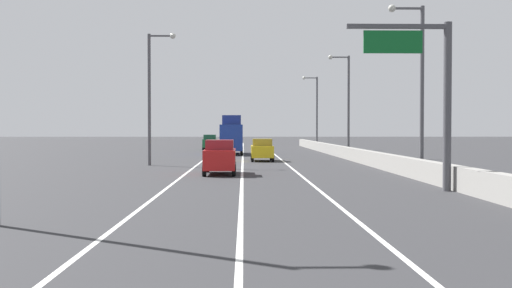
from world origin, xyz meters
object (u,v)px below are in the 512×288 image
at_px(lamp_post_right_second, 418,78).
at_px(lamp_post_left_near, 3,23).
at_px(lamp_post_right_third, 346,99).
at_px(car_yellow_0, 262,150).
at_px(lamp_post_right_fourth, 315,107).
at_px(car_red_1, 220,157).
at_px(car_green_2, 210,142).
at_px(lamp_post_left_mid, 153,90).
at_px(overhead_sign_gantry, 431,85).
at_px(box_truck, 231,136).

distance_m(lamp_post_right_second, lamp_post_left_near, 24.92).
distance_m(lamp_post_right_third, car_yellow_0, 12.03).
distance_m(lamp_post_right_second, lamp_post_right_fourth, 48.32).
bearing_deg(lamp_post_right_third, lamp_post_right_second, -89.61).
distance_m(car_yellow_0, car_red_1, 15.84).
bearing_deg(car_yellow_0, car_green_2, 101.90).
height_order(lamp_post_left_near, car_red_1, lamp_post_left_near).
height_order(lamp_post_left_near, car_green_2, lamp_post_left_near).
distance_m(lamp_post_left_mid, car_yellow_0, 11.61).
distance_m(lamp_post_left_near, car_yellow_0, 36.57).
distance_m(lamp_post_right_second, car_yellow_0, 19.75).
relative_size(lamp_post_left_near, car_red_1, 2.24).
relative_size(overhead_sign_gantry, lamp_post_left_near, 0.75).
xyz_separation_m(overhead_sign_gantry, lamp_post_left_near, (-15.14, -9.39, 1.05)).
distance_m(lamp_post_left_mid, car_red_1, 11.75).
distance_m(overhead_sign_gantry, car_red_1, 14.68).
xyz_separation_m(lamp_post_right_fourth, car_green_2, (-14.37, -2.21, -4.76)).
relative_size(lamp_post_left_near, lamp_post_left_mid, 1.00).
relative_size(lamp_post_right_fourth, car_green_2, 2.18).
relative_size(lamp_post_right_third, car_green_2, 2.18).
distance_m(lamp_post_right_fourth, car_green_2, 15.30).
xyz_separation_m(lamp_post_right_third, car_yellow_0, (-8.46, -7.06, -4.81)).
bearing_deg(car_yellow_0, lamp_post_right_second, -63.23).
bearing_deg(lamp_post_right_third, lamp_post_right_fourth, 90.49).
bearing_deg(lamp_post_left_near, car_red_1, 74.73).
bearing_deg(overhead_sign_gantry, lamp_post_left_near, -148.20).
bearing_deg(lamp_post_right_second, car_green_2, 107.73).
bearing_deg(box_truck, car_yellow_0, -78.83).
height_order(lamp_post_left_mid, car_red_1, lamp_post_left_mid).
xyz_separation_m(car_yellow_0, car_green_2, (-6.11, 29.01, 0.05)).
distance_m(overhead_sign_gantry, car_green_2, 56.49).
xyz_separation_m(lamp_post_left_mid, car_red_1, (5.46, -9.27, -4.72)).
bearing_deg(overhead_sign_gantry, car_green_2, 103.15).
relative_size(overhead_sign_gantry, lamp_post_right_second, 0.75).
height_order(lamp_post_right_second, car_yellow_0, lamp_post_right_second).
bearing_deg(car_green_2, overhead_sign_gantry, -76.85).
distance_m(overhead_sign_gantry, lamp_post_right_third, 33.00).
height_order(lamp_post_right_third, lamp_post_left_mid, same).
relative_size(lamp_post_right_fourth, car_yellow_0, 2.49).
bearing_deg(car_red_1, car_green_2, 93.94).
relative_size(lamp_post_right_fourth, lamp_post_left_near, 1.00).
bearing_deg(car_red_1, lamp_post_right_second, -7.60).
bearing_deg(lamp_post_left_mid, car_red_1, -59.51).
distance_m(lamp_post_left_near, lamp_post_left_mid, 28.99).
distance_m(lamp_post_right_third, car_green_2, 26.78).
bearing_deg(car_green_2, lamp_post_right_second, -72.27).
xyz_separation_m(lamp_post_right_second, car_yellow_0, (-8.63, 17.10, -4.81)).
relative_size(lamp_post_left_mid, car_yellow_0, 2.49).
height_order(overhead_sign_gantry, box_truck, overhead_sign_gantry).
height_order(lamp_post_left_mid, car_yellow_0, lamp_post_left_mid).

